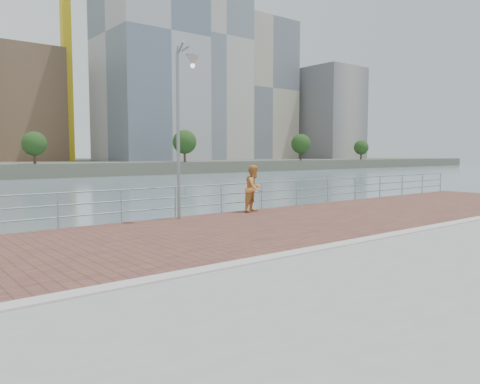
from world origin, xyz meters
TOP-DOWN VIEW (x-y plane):
  - water at (0.00, 0.00)m, footprint 400.00×400.00m
  - brick_lane at (0.00, 3.60)m, footprint 40.00×6.80m
  - curb at (0.00, 0.00)m, footprint 40.00×0.40m
  - guardrail at (0.00, 7.00)m, footprint 39.06×0.06m
  - street_lamp at (0.88, 6.08)m, footprint 0.42×1.21m
  - bystander at (4.20, 6.39)m, footprint 1.09×0.98m
  - tower_crane at (27.36, 104.00)m, footprint 47.00×2.00m
  - skyline at (29.59, 104.19)m, footprint 233.00×41.00m
  - shoreline_trees at (19.09, 77.00)m, footprint 169.36×5.05m

SIDE VIEW (x-z plane):
  - water at x=0.00m, z-range -2.00..-2.00m
  - brick_lane at x=0.00m, z-range 0.00..0.02m
  - curb at x=0.00m, z-range 0.00..0.06m
  - guardrail at x=0.00m, z-range 0.13..1.25m
  - bystander at x=4.20m, z-range 0.02..1.86m
  - street_lamp at x=0.88m, z-range 1.21..6.93m
  - shoreline_trees at x=19.09m, z-range 1.06..7.80m
  - skyline at x=29.59m, z-range -10.17..58.85m
  - tower_crane at x=27.36m, z-range 8.15..58.85m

